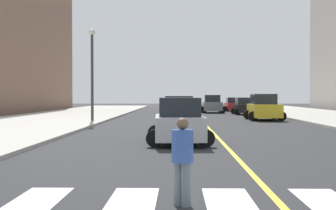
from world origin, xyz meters
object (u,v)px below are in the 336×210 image
car_white_third (180,113)px  car_gray_sixth (212,104)px  car_silver_fourth (179,122)px  car_yellow_fifth (264,108)px  car_black_nearest (244,107)px  street_lamp (92,66)px  car_red_second (233,105)px  car_blue_seventh (176,105)px  pedestrian_crossing (182,157)px

car_white_third → car_gray_sixth: size_ratio=0.97×
car_silver_fourth → car_yellow_fifth: 19.69m
car_black_nearest → street_lamp: bearing=47.2°
car_black_nearest → car_red_second: size_ratio=1.03×
car_silver_fourth → car_blue_seventh: size_ratio=1.15×
car_gray_sixth → pedestrian_crossing: 45.23m
pedestrian_crossing → car_silver_fourth: bearing=128.8°
car_yellow_fifth → car_gray_sixth: size_ratio=1.03×
car_red_second → car_white_third: 30.69m
car_gray_sixth → car_red_second: bearing=-117.9°
pedestrian_crossing → street_lamp: bearing=142.4°
car_red_second → car_yellow_fifth: bearing=88.9°
street_lamp → car_black_nearest: bearing=48.7°
car_yellow_fifth → street_lamp: bearing=16.8°
street_lamp → car_red_second: bearing=62.6°
car_red_second → car_blue_seventh: (-7.12, -0.81, -0.03)m
car_red_second → car_blue_seventh: 7.16m
car_gray_sixth → pedestrian_crossing: size_ratio=2.89×
car_white_third → pedestrian_crossing: car_white_third is taller
car_silver_fourth → car_gray_sixth: car_gray_sixth is taller
car_black_nearest → car_silver_fourth: car_silver_fourth is taller
car_silver_fourth → street_lamp: bearing=110.8°
car_silver_fourth → pedestrian_crossing: size_ratio=2.72×
car_silver_fourth → car_blue_seventh: (-0.27, 39.09, -0.11)m
car_red_second → car_white_third: (-6.79, -29.93, 0.10)m
car_silver_fourth → car_blue_seventh: car_silver_fourth is taller
car_black_nearest → pedestrian_crossing: (-6.73, -40.22, 0.05)m
car_yellow_fifth → pedestrian_crossing: car_yellow_fifth is taller
car_white_third → car_blue_seventh: car_white_third is taller
car_gray_sixth → pedestrian_crossing: (-3.79, -45.07, -0.08)m
car_white_third → car_yellow_fifth: bearing=53.7°
car_red_second → car_blue_seventh: bearing=5.5°
car_yellow_fifth → pedestrian_crossing: (-6.76, -29.18, -0.11)m
car_silver_fourth → car_blue_seventh: bearing=88.1°
car_gray_sixth → car_yellow_fifth: bearing=101.2°
car_white_third → car_blue_seventh: size_ratio=1.19×
car_white_third → car_blue_seventh: bearing=92.7°
car_silver_fourth → street_lamp: size_ratio=0.65×
car_red_second → car_yellow_fifth: car_yellow_fifth is taller
car_white_third → car_gray_sixth: bearing=83.2°
car_blue_seventh → pedestrian_crossing: 49.80m
car_black_nearest → car_gray_sixth: car_gray_sixth is taller
car_silver_fourth → pedestrian_crossing: bearing=-92.0°
car_black_nearest → car_red_second: 10.38m
car_black_nearest → car_red_second: (0.07, 10.38, -0.02)m
car_gray_sixth → street_lamp: bearing=63.5°
car_blue_seventh → pedestrian_crossing: car_blue_seventh is taller
car_yellow_fifth → car_blue_seventh: size_ratio=1.27×
car_gray_sixth → car_blue_seventh: bearing=-48.4°
car_white_third → car_gray_sixth: 24.69m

